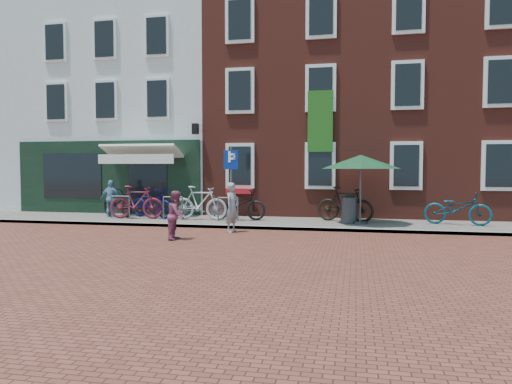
% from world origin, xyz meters
% --- Properties ---
extents(ground, '(80.00, 80.00, 0.00)m').
position_xyz_m(ground, '(0.00, 0.00, 0.00)').
color(ground, brown).
extents(sidewalk, '(24.00, 3.00, 0.10)m').
position_xyz_m(sidewalk, '(1.00, 1.50, 0.05)').
color(sidewalk, slate).
rests_on(sidewalk, ground).
extents(building_stucco, '(8.00, 8.00, 9.00)m').
position_xyz_m(building_stucco, '(-5.00, 7.00, 4.50)').
color(building_stucco, silver).
rests_on(building_stucco, ground).
extents(building_brick_mid, '(6.00, 8.00, 10.00)m').
position_xyz_m(building_brick_mid, '(2.00, 7.00, 5.00)').
color(building_brick_mid, maroon).
rests_on(building_brick_mid, ground).
extents(building_brick_right, '(6.00, 8.00, 10.00)m').
position_xyz_m(building_brick_right, '(8.00, 7.00, 5.00)').
color(building_brick_right, maroon).
rests_on(building_brick_right, ground).
extents(filler_left, '(7.00, 8.00, 9.00)m').
position_xyz_m(filler_left, '(-12.50, 7.00, 4.50)').
color(filler_left, silver).
rests_on(filler_left, ground).
extents(litter_bin, '(0.55, 0.55, 1.01)m').
position_xyz_m(litter_bin, '(4.57, 1.40, 0.62)').
color(litter_bin, '#363639').
rests_on(litter_bin, sidewalk).
extents(parking_sign, '(0.50, 0.07, 2.54)m').
position_xyz_m(parking_sign, '(0.62, 1.19, 1.79)').
color(parking_sign, '#4C4C4F').
rests_on(parking_sign, sidewalk).
extents(parasol, '(2.53, 2.53, 2.35)m').
position_xyz_m(parasol, '(4.93, 1.34, 2.21)').
color(parasol, '#4C4C4F').
rests_on(parasol, sidewalk).
extents(woman, '(0.52, 0.63, 1.49)m').
position_xyz_m(woman, '(1.17, -0.74, 0.74)').
color(woman, gray).
rests_on(woman, ground).
extents(boy, '(0.52, 0.66, 1.32)m').
position_xyz_m(boy, '(0.06, -2.43, 0.66)').
color(boy, '#8C3B58').
rests_on(boy, ground).
extents(cafe_person, '(0.83, 0.42, 1.37)m').
position_xyz_m(cafe_person, '(-4.11, 1.65, 0.78)').
color(cafe_person, '#6D98BC').
rests_on(cafe_person, sidewalk).
extents(bicycle_0, '(2.09, 1.69, 1.07)m').
position_xyz_m(bicycle_0, '(-3.98, 1.90, 0.63)').
color(bicycle_0, black).
rests_on(bicycle_0, sidewalk).
extents(bicycle_1, '(2.02, 0.76, 1.19)m').
position_xyz_m(bicycle_1, '(-2.92, 1.28, 0.69)').
color(bicycle_1, maroon).
rests_on(bicycle_1, sidewalk).
extents(bicycle_2, '(2.14, 1.50, 1.07)m').
position_xyz_m(bicycle_2, '(-2.51, 1.70, 0.63)').
color(bicycle_2, '#0A084D').
rests_on(bicycle_2, sidewalk).
extents(bicycle_3, '(1.98, 0.58, 1.19)m').
position_xyz_m(bicycle_3, '(-0.57, 1.39, 0.69)').
color(bicycle_3, '#A7A7A9').
rests_on(bicycle_3, sidewalk).
extents(bicycle_4, '(2.09, 0.90, 1.07)m').
position_xyz_m(bicycle_4, '(0.72, 1.71, 0.63)').
color(bicycle_4, black).
rests_on(bicycle_4, sidewalk).
extents(bicycle_5, '(2.05, 1.07, 1.19)m').
position_xyz_m(bicycle_5, '(4.43, 1.90, 0.69)').
color(bicycle_5, black).
rests_on(bicycle_5, sidewalk).
extents(bicycle_6, '(2.14, 1.19, 1.07)m').
position_xyz_m(bicycle_6, '(7.97, 1.72, 0.63)').
color(bicycle_6, '#073E50').
rests_on(bicycle_6, sidewalk).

